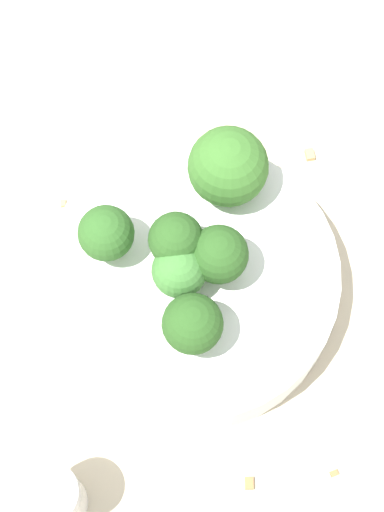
% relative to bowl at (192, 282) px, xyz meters
% --- Properties ---
extents(ground_plane, '(3.00, 3.00, 0.00)m').
position_rel_bowl_xyz_m(ground_plane, '(0.00, 0.00, -0.02)').
color(ground_plane, beige).
extents(bowl, '(0.20, 0.20, 0.04)m').
position_rel_bowl_xyz_m(bowl, '(0.00, 0.00, 0.00)').
color(bowl, white).
rests_on(bowl, ground_plane).
extents(broccoli_floret_0, '(0.03, 0.03, 0.04)m').
position_rel_bowl_xyz_m(broccoli_floret_0, '(0.00, -0.01, 0.04)').
color(broccoli_floret_0, '#8EB770').
rests_on(broccoli_floret_0, bowl).
extents(broccoli_floret_1, '(0.04, 0.04, 0.05)m').
position_rel_bowl_xyz_m(broccoli_floret_1, '(0.01, 0.01, 0.05)').
color(broccoli_floret_1, '#7A9E5B').
rests_on(broccoli_floret_1, bowl).
extents(broccoli_floret_2, '(0.05, 0.05, 0.06)m').
position_rel_bowl_xyz_m(broccoli_floret_2, '(-0.02, 0.06, 0.05)').
color(broccoli_floret_2, '#84AD66').
rests_on(broccoli_floret_2, bowl).
extents(broccoli_floret_3, '(0.04, 0.04, 0.05)m').
position_rel_bowl_xyz_m(broccoli_floret_3, '(0.03, -0.03, 0.05)').
color(broccoli_floret_3, '#84AD66').
rests_on(broccoli_floret_3, bowl).
extents(broccoli_floret_4, '(0.04, 0.04, 0.04)m').
position_rel_bowl_xyz_m(broccoli_floret_4, '(-0.05, -0.02, 0.05)').
color(broccoli_floret_4, '#7A9E5B').
rests_on(broccoli_floret_4, bowl).
extents(broccoli_floret_5, '(0.04, 0.04, 0.05)m').
position_rel_bowl_xyz_m(broccoli_floret_5, '(-0.01, 0.00, 0.05)').
color(broccoli_floret_5, '#8EB770').
rests_on(broccoli_floret_5, bowl).
extents(pepper_shaker, '(0.04, 0.04, 0.06)m').
position_rel_bowl_xyz_m(pepper_shaker, '(0.03, -0.16, 0.01)').
color(pepper_shaker, silver).
rests_on(pepper_shaker, ground_plane).
extents(almond_crumb_1, '(0.01, 0.01, 0.01)m').
position_rel_bowl_xyz_m(almond_crumb_1, '(0.15, -0.03, -0.02)').
color(almond_crumb_1, olive).
rests_on(almond_crumb_1, ground_plane).
extents(almond_crumb_2, '(0.01, 0.01, 0.01)m').
position_rel_bowl_xyz_m(almond_crumb_2, '(-0.01, 0.14, -0.02)').
color(almond_crumb_2, tan).
rests_on(almond_crumb_2, ground_plane).
extents(almond_crumb_3, '(0.01, 0.01, 0.01)m').
position_rel_bowl_xyz_m(almond_crumb_3, '(-0.12, -0.01, -0.02)').
color(almond_crumb_3, tan).
rests_on(almond_crumb_3, ground_plane).
extents(almond_crumb_4, '(0.01, 0.01, 0.01)m').
position_rel_bowl_xyz_m(almond_crumb_4, '(0.11, -0.07, -0.02)').
color(almond_crumb_4, olive).
rests_on(almond_crumb_4, ground_plane).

